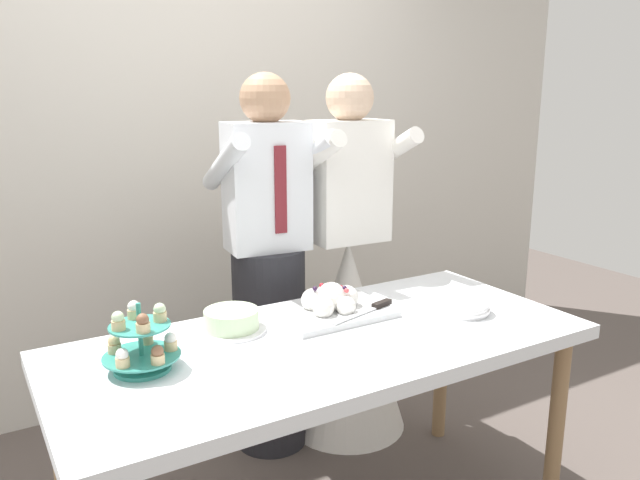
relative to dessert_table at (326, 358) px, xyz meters
The scene contains 8 objects.
rear_wall 1.61m from the dessert_table, 90.00° to the left, with size 5.20×0.10×2.90m, color beige.
dessert_table is the anchor object (origin of this frame).
cupcake_stand 0.62m from the dessert_table, behind, with size 0.23×0.23×0.21m.
main_cake_tray 0.25m from the dessert_table, 53.43° to the left, with size 0.43×0.31×0.12m.
plate_stack 0.58m from the dessert_table, ahead, with size 0.19×0.19×0.05m.
round_cake 0.35m from the dessert_table, 138.60° to the left, with size 0.24×0.24×0.08m.
person_groom 0.69m from the dessert_table, 80.02° to the left, with size 0.50×0.53×1.66m.
person_bride 0.81m from the dessert_table, 51.37° to the left, with size 0.56×0.56×1.66m.
Camera 1 is at (-1.03, -1.69, 1.59)m, focal length 35.18 mm.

